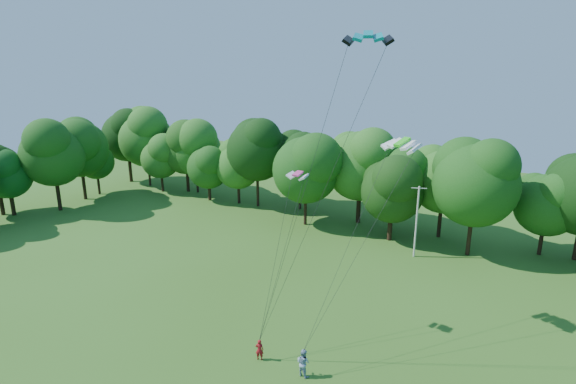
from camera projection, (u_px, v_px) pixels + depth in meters
The scene contains 9 objects.
utility_pole at pixel (417, 221), 46.53m from camera, with size 1.46×0.64×7.71m.
kite_flyer_left at pixel (259, 350), 30.69m from camera, with size 0.56×0.37×1.54m, color maroon.
kite_flyer_right at pixel (303, 362), 29.06m from camera, with size 0.93×0.73×1.92m, color #89A0BF.
kite_teal at pixel (368, 34), 25.12m from camera, with size 2.99×2.14×0.51m.
kite_green at pixel (402, 142), 32.28m from camera, with size 3.13×2.30×0.62m.
kite_pink at pixel (298, 174), 32.04m from camera, with size 1.64×0.89×0.30m.
tree_back_west at pixel (186, 145), 70.39m from camera, with size 8.28×8.28×12.05m.
tree_back_center at pixel (393, 181), 50.27m from camera, with size 7.75×7.75×11.28m.
tree_flank_west at pixel (7, 170), 59.22m from camera, with size 6.83×6.83×9.94m.
Camera 1 is at (17.75, -13.97, 19.46)m, focal length 28.00 mm.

